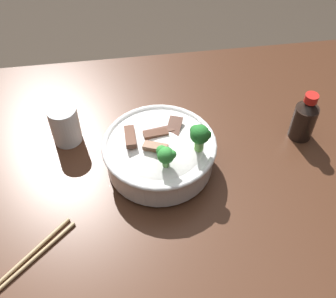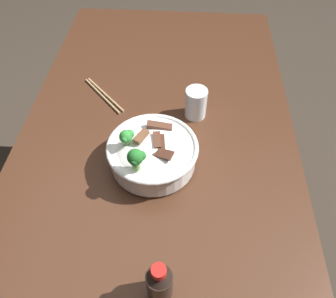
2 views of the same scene
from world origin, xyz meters
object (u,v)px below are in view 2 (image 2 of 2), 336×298
(rice_bowl, at_px, (152,152))
(drinking_glass, at_px, (196,105))
(chopsticks_pair, at_px, (104,95))
(soy_sauce_bottle, at_px, (159,283))

(rice_bowl, relative_size, drinking_glass, 2.55)
(rice_bowl, bearing_deg, chopsticks_pair, -145.04)
(soy_sauce_bottle, bearing_deg, rice_bowl, -171.86)
(drinking_glass, height_order, soy_sauce_bottle, soy_sauce_bottle)
(drinking_glass, height_order, chopsticks_pair, drinking_glass)
(chopsticks_pair, bearing_deg, soy_sauce_bottle, 21.32)
(drinking_glass, distance_m, chopsticks_pair, 0.30)
(chopsticks_pair, bearing_deg, rice_bowl, 34.96)
(drinking_glass, relative_size, chopsticks_pair, 0.57)
(rice_bowl, height_order, soy_sauce_bottle, rice_bowl)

